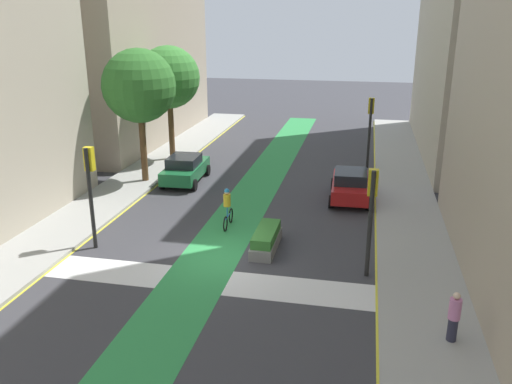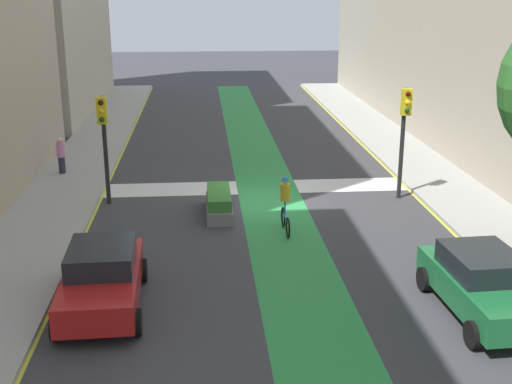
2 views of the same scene
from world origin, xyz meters
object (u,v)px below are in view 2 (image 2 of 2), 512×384
(traffic_signal_near_right, at_px, (104,130))
(cyclist_in_lane, at_px, (285,203))
(pedestrian_sidewalk_right_a, at_px, (61,155))
(car_red_right_far, at_px, (102,277))
(traffic_signal_near_left, at_px, (404,122))
(car_green_left_far, at_px, (483,283))
(median_planter, at_px, (219,203))

(traffic_signal_near_right, bearing_deg, cyclist_in_lane, 151.72)
(pedestrian_sidewalk_right_a, bearing_deg, car_red_right_far, 105.43)
(pedestrian_sidewalk_right_a, bearing_deg, traffic_signal_near_left, 162.51)
(traffic_signal_near_right, xyz_separation_m, cyclist_in_lane, (-6.14, 3.30, -1.84))
(traffic_signal_near_left, height_order, pedestrian_sidewalk_right_a, traffic_signal_near_left)
(traffic_signal_near_right, xyz_separation_m, car_green_left_far, (-10.22, 9.37, -2.00))
(cyclist_in_lane, xyz_separation_m, pedestrian_sidewalk_right_a, (8.57, -7.28, -0.04))
(traffic_signal_near_right, distance_m, pedestrian_sidewalk_right_a, 5.02)
(car_green_left_far, distance_m, cyclist_in_lane, 7.31)
(car_green_left_far, height_order, median_planter, car_green_left_far)
(car_green_left_far, height_order, cyclist_in_lane, cyclist_in_lane)
(pedestrian_sidewalk_right_a, height_order, median_planter, pedestrian_sidewalk_right_a)
(traffic_signal_near_right, relative_size, traffic_signal_near_left, 0.95)
(traffic_signal_near_left, bearing_deg, car_red_right_far, 38.89)
(traffic_signal_near_left, height_order, median_planter, traffic_signal_near_left)
(traffic_signal_near_left, distance_m, pedestrian_sidewalk_right_a, 14.11)
(cyclist_in_lane, height_order, pedestrian_sidewalk_right_a, cyclist_in_lane)
(traffic_signal_near_right, relative_size, car_green_left_far, 0.93)
(traffic_signal_near_right, height_order, car_red_right_far, traffic_signal_near_right)
(car_red_right_far, xyz_separation_m, car_green_left_far, (-9.27, 1.12, 0.00))
(traffic_signal_near_right, distance_m, car_green_left_far, 14.01)
(traffic_signal_near_right, height_order, traffic_signal_near_left, traffic_signal_near_left)
(traffic_signal_near_right, relative_size, pedestrian_sidewalk_right_a, 2.59)
(car_red_right_far, bearing_deg, traffic_signal_near_left, -141.11)
(traffic_signal_near_left, distance_m, car_green_left_far, 9.42)
(car_red_right_far, distance_m, median_planter, 7.50)
(car_red_right_far, height_order, pedestrian_sidewalk_right_a, pedestrian_sidewalk_right_a)
(traffic_signal_near_left, relative_size, pedestrian_sidewalk_right_a, 2.71)
(traffic_signal_near_right, xyz_separation_m, traffic_signal_near_left, (-10.90, 0.22, 0.13))
(car_green_left_far, bearing_deg, traffic_signal_near_left, -94.26)
(traffic_signal_near_right, relative_size, car_red_right_far, 0.94)
(car_green_left_far, distance_m, median_planter, 10.07)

